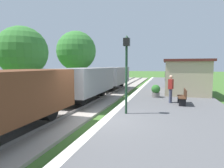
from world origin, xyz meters
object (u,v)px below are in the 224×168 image
(potted_planter, at_px, (156,91))
(lamp_post_near, at_px, (126,60))
(person_waiting, at_px, (171,88))
(tree_trackside_mid, at_px, (22,52))
(bench_down_platform, at_px, (175,82))
(station_hut, at_px, (185,76))
(freight_train, at_px, (84,83))
(bench_near_hut, at_px, (183,96))
(tree_trackside_far, at_px, (76,51))

(potted_planter, height_order, lamp_post_near, lamp_post_near)
(person_waiting, xyz_separation_m, tree_trackside_mid, (-9.43, -1.67, 2.26))
(potted_planter, bearing_deg, person_waiting, -61.78)
(person_waiting, bearing_deg, tree_trackside_mid, 27.30)
(bench_down_platform, bearing_deg, station_hut, -83.07)
(freight_train, relative_size, bench_near_hut, 12.93)
(bench_near_hut, xyz_separation_m, bench_down_platform, (0.00, 9.98, 0.00))
(bench_down_platform, bearing_deg, tree_trackside_far, -160.06)
(bench_near_hut, relative_size, person_waiting, 0.88)
(tree_trackside_mid, bearing_deg, freight_train, 15.76)
(station_hut, relative_size, bench_down_platform, 3.87)
(bench_near_hut, distance_m, tree_trackside_far, 12.37)
(bench_down_platform, height_order, potted_planter, potted_planter)
(freight_train, xyz_separation_m, bench_near_hut, (6.25, 0.28, -0.68))
(station_hut, relative_size, bench_near_hut, 3.87)
(potted_planter, xyz_separation_m, tree_trackside_mid, (-8.45, -3.51, 2.72))
(bench_near_hut, bearing_deg, bench_down_platform, 90.00)
(station_hut, bearing_deg, tree_trackside_mid, -147.53)
(station_hut, height_order, tree_trackside_mid, tree_trackside_mid)
(bench_down_platform, bearing_deg, bench_near_hut, -90.00)
(bench_down_platform, xyz_separation_m, person_waiting, (-0.70, -9.68, 0.46))
(bench_near_hut, distance_m, tree_trackside_mid, 10.58)
(person_waiting, relative_size, tree_trackside_mid, 0.33)
(bench_down_platform, bearing_deg, tree_trackside_mid, -131.75)
(tree_trackside_mid, bearing_deg, station_hut, 32.47)
(station_hut, distance_m, tree_trackside_far, 10.95)
(lamp_post_near, xyz_separation_m, tree_trackside_mid, (-7.33, 1.68, 0.65))
(tree_trackside_far, bearing_deg, freight_train, -59.74)
(freight_train, height_order, potted_planter, freight_train)
(bench_down_platform, distance_m, lamp_post_near, 13.50)
(bench_down_platform, bearing_deg, potted_planter, -102.12)
(station_hut, xyz_separation_m, bench_down_platform, (-0.55, 4.55, -0.93))
(bench_down_platform, relative_size, tree_trackside_far, 0.25)
(station_hut, distance_m, bench_near_hut, 5.53)
(tree_trackside_far, bearing_deg, potted_planter, -26.47)
(freight_train, bearing_deg, bench_near_hut, 2.54)
(bench_near_hut, xyz_separation_m, tree_trackside_far, (-10.09, 6.32, 3.34))
(bench_down_platform, height_order, lamp_post_near, lamp_post_near)
(bench_down_platform, distance_m, tree_trackside_mid, 15.46)
(station_hut, distance_m, tree_trackside_mid, 12.79)
(potted_planter, relative_size, tree_trackside_mid, 0.18)
(tree_trackside_mid, bearing_deg, bench_near_hut, 7.72)
(potted_planter, distance_m, tree_trackside_far, 9.97)
(potted_planter, height_order, tree_trackside_far, tree_trackside_far)
(station_hut, bearing_deg, bench_down_platform, 96.93)
(freight_train, height_order, station_hut, station_hut)
(station_hut, relative_size, potted_planter, 6.33)
(station_hut, xyz_separation_m, lamp_post_near, (-3.36, -8.48, 1.15))
(freight_train, relative_size, tree_trackside_mid, 3.80)
(freight_train, bearing_deg, tree_trackside_mid, -164.24)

